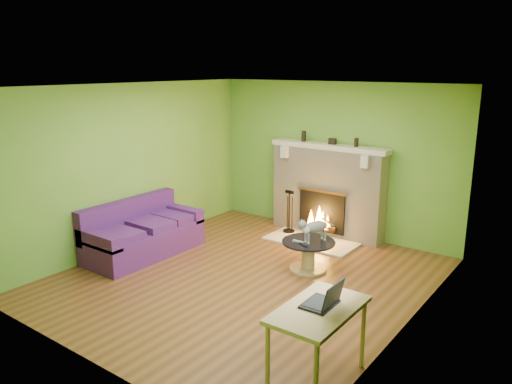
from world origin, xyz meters
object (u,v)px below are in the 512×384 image
(sofa, at_px, (142,234))
(cat, at_px, (316,229))
(coffee_table, at_px, (308,253))
(desk, at_px, (318,317))

(sofa, bearing_deg, cat, 22.53)
(coffee_table, xyz_separation_m, cat, (0.08, 0.05, 0.36))
(desk, bearing_deg, cat, 120.31)
(coffee_table, bearing_deg, cat, 32.01)
(sofa, relative_size, desk, 1.83)
(sofa, bearing_deg, coffee_table, 22.18)
(cat, bearing_deg, desk, -34.84)
(sofa, height_order, cat, sofa)
(desk, distance_m, cat, 2.62)
(desk, height_order, cat, cat)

